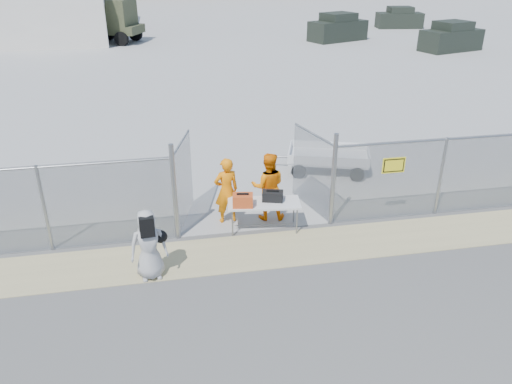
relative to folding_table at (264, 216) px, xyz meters
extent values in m
plane|color=#3F3F3F|center=(-0.21, -2.04, -0.39)|extent=(160.00, 160.00, 0.00)
cube|color=#9F9F9D|center=(-0.21, 39.96, -0.38)|extent=(160.00, 80.00, 0.01)
cube|color=tan|center=(-0.21, -1.04, -0.38)|extent=(44.00, 1.60, 0.01)
cube|color=#D34D1E|center=(-0.56, -0.10, 0.54)|extent=(0.55, 0.41, 0.31)
cube|color=black|center=(0.24, 0.06, 0.51)|extent=(0.59, 0.44, 0.25)
imported|color=orange|center=(-0.88, 0.60, 0.51)|extent=(0.73, 0.55, 1.80)
imported|color=orange|center=(0.23, 0.59, 0.54)|extent=(1.01, 0.85, 1.86)
imported|color=#A7A7A7|center=(-2.86, -1.61, 0.43)|extent=(0.85, 0.60, 1.64)
camera|label=1|loc=(-2.29, -11.03, 6.07)|focal=35.00mm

